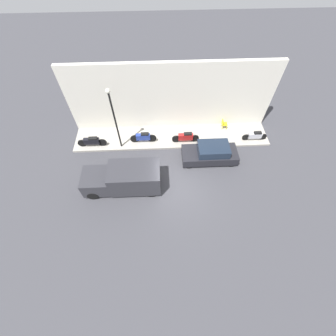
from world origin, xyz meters
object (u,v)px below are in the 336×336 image
cafe_chair (224,124)px  motorcycle_blue (143,137)px  streetlamp (114,115)px  motorcycle_red (186,137)px  motorcycle_black (92,141)px  parked_car (210,153)px  delivery_van (123,179)px  scooter_silver (255,136)px

cafe_chair → motorcycle_blue: bearing=100.7°
motorcycle_blue → streetlamp: bearing=102.0°
motorcycle_red → motorcycle_black: (-0.11, 7.00, -0.01)m
motorcycle_red → cafe_chair: (1.35, -3.16, -0.01)m
parked_car → motorcycle_red: (1.68, 1.60, -0.03)m
streetlamp → delivery_van: bearing=-171.9°
parked_car → motorcycle_black: bearing=79.6°
motorcycle_black → motorcycle_blue: bearing=-86.2°
delivery_van → streetlamp: bearing=8.1°
motorcycle_blue → cafe_chair: 6.46m
scooter_silver → motorcycle_black: 12.30m
motorcycle_blue → motorcycle_black: (-0.25, 3.81, -0.00)m
motorcycle_red → motorcycle_black: bearing=90.9°
parked_car → motorcycle_black: parked_car is taller
motorcycle_blue → motorcycle_black: motorcycle_blue is taller
motorcycle_blue → scooter_silver: bearing=-91.2°
motorcycle_red → motorcycle_blue: 3.20m
motorcycle_red → streetlamp: 5.52m
streetlamp → motorcycle_blue: bearing=-78.0°
delivery_van → motorcycle_black: delivery_van is taller
streetlamp → cafe_chair: 8.59m
delivery_van → motorcycle_blue: size_ratio=2.50×
motorcycle_black → streetlamp: size_ratio=0.43×
parked_car → motorcycle_blue: bearing=69.2°
delivery_van → motorcycle_black: 4.51m
delivery_van → motorcycle_red: bearing=-49.4°
motorcycle_blue → scooter_silver: (-0.18, -8.49, -0.06)m
parked_car → delivery_van: bearing=109.1°
motorcycle_red → motorcycle_blue: size_ratio=1.04×
scooter_silver → parked_car: bearing=114.0°
scooter_silver → streetlamp: 10.51m
motorcycle_black → cafe_chair: 10.26m
motorcycle_blue → motorcycle_black: size_ratio=0.92×
motorcycle_red → streetlamp: size_ratio=0.41×
delivery_van → scooter_silver: bearing=-69.0°
motorcycle_red → motorcycle_black: motorcycle_red is taller
parked_car → streetlamp: bearing=77.3°
motorcycle_red → scooter_silver: (-0.04, -5.30, -0.06)m
motorcycle_blue → streetlamp: 3.10m
delivery_van → motorcycle_red: delivery_van is taller
scooter_silver → streetlamp: streetlamp is taller
parked_car → motorcycle_black: 8.75m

